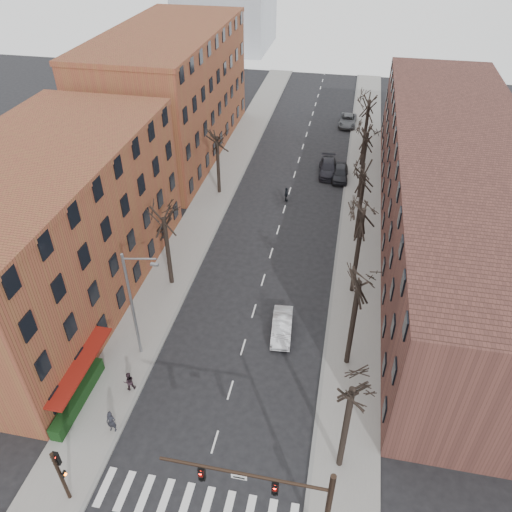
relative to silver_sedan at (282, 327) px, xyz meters
The scene contains 26 objects.
ground 14.26m from the silver_sedan, 100.45° to the right, with size 160.00×160.00×0.00m, color black.
sidewalk_left 23.52m from the silver_sedan, 116.75° to the left, with size 4.00×90.00×0.15m, color gray.
sidewalk_right 21.69m from the silver_sedan, 75.53° to the left, with size 4.00×90.00×0.15m, color gray.
building_left_near 19.35m from the silver_sedan, behind, with size 12.00×26.00×12.00m, color brown.
building_left_far 35.84m from the silver_sedan, 121.78° to the left, with size 12.00×28.00×14.00m, color brown.
building_right 21.32m from the silver_sedan, 50.01° to the left, with size 12.00×50.00×10.00m, color #532E27.
awning_left 14.43m from the silver_sedan, 146.26° to the right, with size 1.20×7.00×0.15m, color maroon.
hedge 15.07m from the silver_sedan, 143.30° to the right, with size 0.80×6.00×1.00m, color #153613.
tree_right_a 11.21m from the silver_sedan, 63.36° to the right, with size 5.20×5.20×10.00m, color black, non-canonical shape.
tree_right_b 5.45m from the silver_sedan, 21.77° to the right, with size 5.20×5.20×10.80m, color black, non-canonical shape.
tree_right_c 7.85m from the silver_sedan, 50.07° to the left, with size 5.20×5.20×11.60m, color black, non-canonical shape.
tree_right_d 14.88m from the silver_sedan, 70.28° to the left, with size 5.20×5.20×10.00m, color black, non-canonical shape.
tree_right_e 22.57m from the silver_sedan, 77.15° to the left, with size 5.20×5.20×10.80m, color black, non-canonical shape.
tree_right_f 30.42m from the silver_sedan, 80.50° to the left, with size 5.20×5.20×11.60m, color black, non-canonical shape.
tree_left_a 10.96m from the silver_sedan, 158.57° to the left, with size 5.20×5.20×9.50m, color black, non-canonical shape.
tree_left_b 22.45m from the silver_sedan, 116.99° to the left, with size 5.20×5.20×9.50m, color black, non-canonical shape.
signal_mast_arm 15.72m from the silver_sedan, 79.17° to the right, with size 8.14×0.30×7.20m.
signal_pole_left 17.86m from the silver_sedan, 122.62° to the right, with size 0.47×0.44×4.40m.
streetlight 11.27m from the silver_sedan, 157.38° to the right, with size 2.45×0.22×9.03m.
silver_sedan is the anchor object (origin of this frame).
parked_car_near 26.11m from the silver_sedan, 84.02° to the left, with size 1.78×4.42×1.51m, color black.
parked_car_mid 27.02m from the silver_sedan, 87.42° to the left, with size 2.10×5.16×1.50m, color black.
parked_car_far 42.52m from the silver_sedan, 86.33° to the left, with size 2.31×5.02×1.39m, color #53555A.
pedestrian_a 13.85m from the silver_sedan, 130.44° to the right, with size 0.62×0.40×1.69m, color black.
pedestrian_b 11.77m from the silver_sedan, 141.57° to the right, with size 0.73×0.57×1.50m, color black.
pedestrian_crossing 19.90m from the silver_sedan, 97.67° to the left, with size 0.94×0.39×1.60m, color black.
Camera 1 is at (5.99, -12.89, 27.56)m, focal length 35.00 mm.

